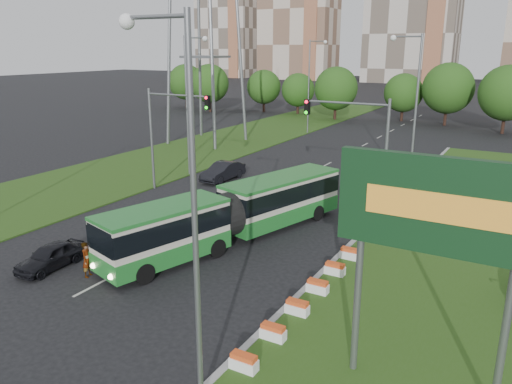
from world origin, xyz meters
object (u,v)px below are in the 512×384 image
Objects in this scene: billboard at (436,217)px; traffic_mast_median at (362,139)px; articulated_bus at (231,213)px; shopping_trolley at (100,262)px; car_left_near at (51,256)px; pedestrian at (87,259)px; car_left_far at (223,171)px; traffic_mast_left at (167,124)px.

billboard and traffic_mast_median have the same top height.
articulated_bus is 7.84m from shopping_trolley.
pedestrian is at bearing 3.34° from car_left_near.
traffic_mast_median is at bearing 70.85° from articulated_bus.
traffic_mast_median is at bearing -13.28° from car_left_far.
traffic_mast_median is at bearing 51.72° from car_left_near.
traffic_mast_median reaches higher than car_left_far.
billboard is 15.97m from articulated_bus.
pedestrian is at bearing -58.69° from shopping_trolley.
billboard is at bearing 9.25° from shopping_trolley.
traffic_mast_left reaches higher than shopping_trolley.
car_left_far reaches higher than shopping_trolley.
articulated_bus reaches higher than car_left_near.
articulated_bus is at bearing -41.16° from pedestrian.
traffic_mast_left is 15.68m from car_left_near.
car_left_near is at bearing -74.94° from traffic_mast_left.
car_left_far is (-13.35, 3.96, -4.58)m from traffic_mast_median.
traffic_mast_left reaches higher than articulated_bus.
shopping_trolley is at bearing 173.64° from billboard.
shopping_trolley is (-9.12, -14.16, -5.08)m from traffic_mast_median.
billboard is 17.71m from shopping_trolley.
traffic_mast_median is 19.69m from car_left_near.
pedestrian is at bearing -73.50° from car_left_far.
pedestrian is 1.27m from shopping_trolley.
car_left_near is 2.53m from shopping_trolley.
shopping_trolley is at bearing -73.64° from car_left_far.
articulated_bus is at bearing 75.63° from shopping_trolley.
car_left_near is 7.08× the size of shopping_trolley.
traffic_mast_median is 0.48× the size of articulated_bus.
billboard is 1.00× the size of traffic_mast_median.
car_left_far is at bearing 69.97° from traffic_mast_left.
shopping_trolley is (-3.85, -6.68, -1.43)m from articulated_bus.
traffic_mast_median is 18.14m from pedestrian.
articulated_bus is 31.17× the size of shopping_trolley.
pedestrian is (4.52, -19.16, 0.14)m from car_left_far.
traffic_mast_left is at bearing 102.91° from car_left_near.
billboard is 2.10× the size of car_left_near.
articulated_bus is 3.59× the size of car_left_far.
traffic_mast_left is at bearing 162.79° from articulated_bus.
car_left_near is at bearing 178.28° from billboard.
traffic_mast_left is at bearing -106.81° from car_left_far.
articulated_bus is at bearing -51.54° from car_left_far.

